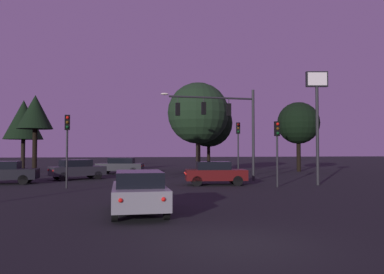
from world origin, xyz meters
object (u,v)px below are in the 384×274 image
(traffic_light_corner_left, at_px, (238,139))
(car_far_lane, at_px, (120,165))
(store_sign_illuminated, at_px, (317,102))
(car_nearside_lane, at_px, (139,191))
(tree_behind_sign, at_px, (298,123))
(tree_center_horizon, at_px, (209,123))
(traffic_signal_mast_arm, at_px, (224,117))
(tree_lot_edge, at_px, (198,113))
(traffic_light_median, at_px, (277,140))
(tree_left_far, at_px, (35,113))
(tree_right_cluster, at_px, (24,120))
(car_crossing_right, at_px, (2,172))
(car_crossing_left, at_px, (215,173))
(traffic_light_corner_right, at_px, (67,136))
(car_parked_lot, at_px, (77,169))

(traffic_light_corner_left, height_order, car_far_lane, traffic_light_corner_left)
(store_sign_illuminated, bearing_deg, car_nearside_lane, -142.75)
(tree_behind_sign, bearing_deg, tree_center_horizon, 161.90)
(traffic_signal_mast_arm, relative_size, tree_lot_edge, 0.80)
(traffic_light_median, bearing_deg, tree_left_far, 144.63)
(store_sign_illuminated, height_order, tree_center_horizon, tree_center_horizon)
(car_far_lane, xyz_separation_m, tree_right_cluster, (-10.24, 5.74, 4.64))
(car_far_lane, bearing_deg, car_crossing_right, -128.49)
(car_nearside_lane, height_order, car_crossing_left, same)
(traffic_light_corner_left, distance_m, tree_center_horizon, 11.40)
(car_nearside_lane, relative_size, car_crossing_right, 0.96)
(traffic_light_corner_left, height_order, tree_left_far, tree_left_far)
(traffic_light_corner_right, distance_m, car_nearside_lane, 10.65)
(tree_left_far, distance_m, tree_right_cluster, 8.91)
(traffic_signal_mast_arm, bearing_deg, tree_right_cluster, 138.58)
(store_sign_illuminated, bearing_deg, tree_lot_edge, 112.89)
(tree_left_far, bearing_deg, tree_behind_sign, 7.47)
(car_parked_lot, relative_size, tree_behind_sign, 0.60)
(car_far_lane, bearing_deg, traffic_signal_mast_arm, -52.78)
(traffic_signal_mast_arm, height_order, car_far_lane, traffic_signal_mast_arm)
(car_parked_lot, height_order, tree_left_far, tree_left_far)
(traffic_light_median, xyz_separation_m, car_far_lane, (-9.74, 14.59, -2.07))
(tree_behind_sign, xyz_separation_m, tree_right_cluster, (-28.69, 5.00, 0.35))
(car_far_lane, xyz_separation_m, tree_center_horizon, (9.38, 3.70, 4.40))
(traffic_light_corner_left, relative_size, car_far_lane, 0.97)
(tree_behind_sign, distance_m, tree_right_cluster, 29.12)
(traffic_light_median, xyz_separation_m, car_crossing_right, (-17.32, 5.05, -2.07))
(tree_behind_sign, distance_m, tree_left_far, 25.80)
(traffic_light_corner_left, height_order, tree_right_cluster, tree_right_cluster)
(traffic_light_corner_right, xyz_separation_m, car_crossing_left, (9.18, 0.58, -2.30))
(traffic_light_corner_left, bearing_deg, car_nearside_lane, -118.53)
(tree_lot_edge, bearing_deg, car_crossing_left, -95.17)
(traffic_light_median, bearing_deg, car_nearside_lane, -136.69)
(car_crossing_left, distance_m, car_parked_lot, 11.30)
(traffic_light_corner_right, distance_m, tree_behind_sign, 25.51)
(car_crossing_right, xyz_separation_m, tree_right_cluster, (-2.66, 15.28, 4.64))
(car_crossing_left, xyz_separation_m, car_parked_lot, (-9.45, 6.19, 0.00))
(car_far_lane, relative_size, tree_right_cluster, 0.61)
(store_sign_illuminated, bearing_deg, traffic_light_corner_left, 118.48)
(car_far_lane, height_order, tree_right_cluster, tree_right_cluster)
(car_parked_lot, bearing_deg, store_sign_illuminated, -25.12)
(car_parked_lot, height_order, tree_right_cluster, tree_right_cluster)
(traffic_signal_mast_arm, height_order, tree_lot_edge, tree_lot_edge)
(tree_left_far, bearing_deg, traffic_light_corner_left, -16.52)
(traffic_light_median, height_order, car_crossing_left, traffic_light_median)
(tree_lot_edge, bearing_deg, car_crossing_right, -150.04)
(traffic_light_median, height_order, car_far_lane, traffic_light_median)
(car_crossing_left, bearing_deg, car_crossing_right, 167.79)
(traffic_light_corner_left, distance_m, traffic_light_corner_right, 13.47)
(store_sign_illuminated, relative_size, tree_lot_edge, 0.84)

